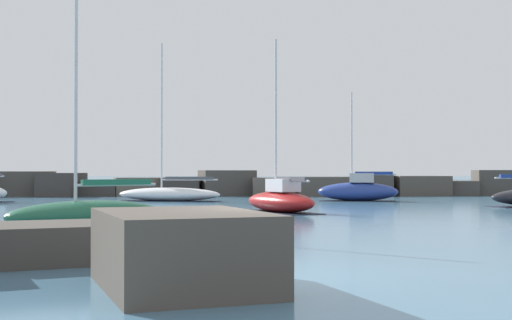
# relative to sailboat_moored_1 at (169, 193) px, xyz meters

# --- Properties ---
(ground_plane) EXTENTS (600.00, 600.00, 0.00)m
(ground_plane) POSITION_rel_sailboat_moored_1_xyz_m (5.30, -35.02, -0.53)
(ground_plane) COLOR teal
(open_sea_beyond) EXTENTS (400.00, 116.00, 0.01)m
(open_sea_beyond) POSITION_rel_sailboat_moored_1_xyz_m (5.30, 70.91, -0.52)
(open_sea_beyond) COLOR #386684
(open_sea_beyond) RESTS_ON ground
(breakwater_jetty) EXTENTS (69.86, 7.09, 2.20)m
(breakwater_jetty) POSITION_rel_sailboat_moored_1_xyz_m (3.83, 10.93, 0.38)
(breakwater_jetty) COLOR brown
(breakwater_jetty) RESTS_ON ground
(foreground_rocks) EXTENTS (20.74, 9.24, 1.49)m
(foreground_rocks) POSITION_rel_sailboat_moored_1_xyz_m (3.70, -35.03, 0.12)
(foreground_rocks) COLOR #423D38
(foreground_rocks) RESTS_ON ground
(sailboat_moored_1) EXTENTS (7.53, 3.70, 10.88)m
(sailboat_moored_1) POSITION_rel_sailboat_moored_1_xyz_m (0.00, 0.00, 0.00)
(sailboat_moored_1) COLOR white
(sailboat_moored_1) RESTS_ON ground
(sailboat_moored_3) EXTENTS (4.28, 5.75, 8.75)m
(sailboat_moored_3) POSITION_rel_sailboat_moored_1_xyz_m (6.74, -13.47, 0.10)
(sailboat_moored_3) COLOR maroon
(sailboat_moored_3) RESTS_ON ground
(sailboat_moored_6) EXTENTS (6.08, 5.60, 8.46)m
(sailboat_moored_6) POSITION_rel_sailboat_moored_1_xyz_m (-0.87, -23.18, 0.01)
(sailboat_moored_6) COLOR #195138
(sailboat_moored_6) RESTS_ON ground
(sailboat_moored_7) EXTENTS (5.75, 2.95, 7.52)m
(sailboat_moored_7) POSITION_rel_sailboat_moored_1_xyz_m (13.00, -0.17, 0.21)
(sailboat_moored_7) COLOR navy
(sailboat_moored_7) RESTS_ON ground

